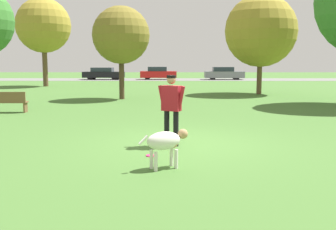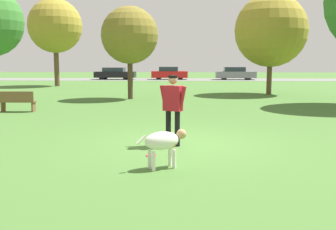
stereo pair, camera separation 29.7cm
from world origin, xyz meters
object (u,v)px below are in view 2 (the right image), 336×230
Objects in this scene: tree_far_right at (271,31)px; park_bench at (17,101)px; frisbee at (151,155)px; tree_mid_center at (130,35)px; parked_car_red at (170,73)px; parked_car_grey at (235,74)px; dog at (164,142)px; tree_far_left at (55,26)px; parked_car_black at (115,73)px; person at (173,104)px.

tree_far_right reaches higher than park_bench.
frisbee is 13.36m from tree_mid_center.
parked_car_red is 7.15m from parked_car_grey.
tree_far_right is (5.55, 16.95, 3.32)m from dog.
park_bench is at bearing -113.76° from parked_car_grey.
tree_far_left reaches higher than tree_mid_center.
frisbee is 0.06× the size of parked_car_red.
park_bench is at bearing -77.27° from tree_far_left.
tree_far_right reaches higher than parked_car_grey.
parked_car_grey is at bearing 89.08° from tree_far_right.
tree_far_right is at bearing -90.64° from parked_car_grey.
dog is 36.20m from parked_car_black.
tree_far_left reaches higher than parked_car_black.
tree_mid_center is at bearing -75.28° from parked_car_black.
parked_car_grey is 3.02× the size of park_bench.
parked_car_black reaches higher than park_bench.
parked_car_grey is at bearing 107.25° from person.
tree_mid_center is 22.25m from parked_car_red.
tree_mid_center is at bearing 72.91° from dog.
tree_mid_center is at bearing -158.20° from tree_far_right.
dog is 0.20× the size of tree_mid_center.
frisbee is 9.37m from park_bench.
park_bench is (-12.22, -27.39, -0.22)m from parked_car_grey.
person is 1.22× the size of park_bench.
tree_mid_center is (-2.22, 12.73, 3.38)m from frisbee.
person is 0.39× the size of parked_car_black.
tree_far_left is 15.03m from parked_car_red.
park_bench reaches higher than dog.
tree_far_right is at bearing 44.25° from dog.
dog is at bearing -87.87° from parked_car_red.
parked_car_grey reaches higher than dog.
person is 16.11m from tree_far_right.
tree_far_left is (-10.01, 24.22, 4.27)m from dog.
tree_far_left is at bearing 141.50° from person.
person reaches higher than parked_car_grey.
tree_far_left is (-9.67, 23.24, 4.78)m from frisbee.
parked_car_red reaches higher than frisbee.
tree_mid_center is (-2.55, 13.71, 2.86)m from dog.
frisbee is (-0.33, 0.98, -0.52)m from dog.
tree_mid_center is at bearing 129.82° from person.
tree_far_left is at bearing -126.99° from parked_car_red.
tree_far_right is 4.28× the size of park_bench.
park_bench is at bearing 100.44° from dog.
person is at bearing -75.06° from parked_car_black.
person is 0.29× the size of tree_far_right.
frisbee is 35.11m from parked_car_grey.
frisbee is 34.80m from parked_car_red.
parked_car_red is (-1.30, 35.76, 0.15)m from dog.
tree_mid_center reaches higher than park_bench.
tree_far_right reaches higher than parked_car_red.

